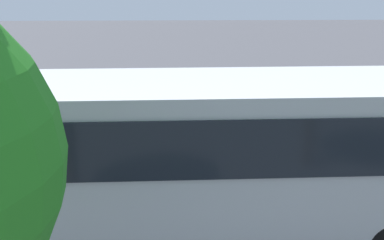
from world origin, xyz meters
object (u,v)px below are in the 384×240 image
object	(u,v)px
spectator_far_left	(282,143)
spectator_right	(141,141)
stunt_motorcycle	(174,100)
spectator_centre	(194,142)
traffic_cone	(244,125)
tour_bus	(193,163)
parked_motorcycle_silver	(359,171)
spectator_left	(238,143)

from	to	relation	value
spectator_far_left	spectator_right	xyz separation A→B (m)	(3.52, -0.33, -0.04)
spectator_right	stunt_motorcycle	xyz separation A→B (m)	(-0.80, -4.00, 0.00)
spectator_centre	stunt_motorcycle	world-z (taller)	stunt_motorcycle
stunt_motorcycle	traffic_cone	size ratio (longest dim) A/B	2.96
spectator_right	spectator_centre	bearing A→B (deg)	-178.97
tour_bus	spectator_far_left	size ratio (longest dim) A/B	5.51
spectator_far_left	parked_motorcycle_silver	world-z (taller)	spectator_far_left
spectator_far_left	spectator_right	world-z (taller)	spectator_far_left
spectator_centre	stunt_motorcycle	distance (m)	4.01
spectator_left	traffic_cone	bearing A→B (deg)	-101.04
spectator_far_left	tour_bus	bearing A→B (deg)	47.56
tour_bus	stunt_motorcycle	size ratio (longest dim) A/B	5.35
tour_bus	spectator_right	size ratio (longest dim) A/B	5.72
parked_motorcycle_silver	traffic_cone	world-z (taller)	parked_motorcycle_silver
spectator_centre	stunt_motorcycle	bearing A→B (deg)	-82.01
spectator_left	traffic_cone	world-z (taller)	spectator_left
spectator_far_left	parked_motorcycle_silver	xyz separation A→B (m)	(-1.87, 0.40, -0.60)
parked_motorcycle_silver	stunt_motorcycle	bearing A→B (deg)	-45.91
spectator_right	parked_motorcycle_silver	distance (m)	5.46
tour_bus	spectator_centre	world-z (taller)	tour_bus
spectator_far_left	traffic_cone	distance (m)	3.88
tour_bus	traffic_cone	distance (m)	6.71
tour_bus	spectator_centre	xyz separation A→B (m)	(-0.13, -2.86, -0.63)
spectator_far_left	spectator_centre	world-z (taller)	spectator_far_left
parked_motorcycle_silver	stunt_motorcycle	size ratio (longest dim) A/B	1.10
spectator_far_left	spectator_right	bearing A→B (deg)	-5.39
spectator_far_left	spectator_centre	bearing A→B (deg)	-9.37
spectator_far_left	traffic_cone	bearing A→B (deg)	-84.36
spectator_left	spectator_right	bearing A→B (deg)	-0.90
spectator_far_left	spectator_left	world-z (taller)	spectator_far_left
spectator_right	parked_motorcycle_silver	bearing A→B (deg)	172.23
stunt_motorcycle	traffic_cone	world-z (taller)	stunt_motorcycle
parked_motorcycle_silver	spectator_right	bearing A→B (deg)	-7.77
spectator_centre	stunt_motorcycle	xyz separation A→B (m)	(0.56, -3.97, 0.03)
spectator_far_left	parked_motorcycle_silver	bearing A→B (deg)	167.83
spectator_right	traffic_cone	xyz separation A→B (m)	(-3.14, -3.46, -0.74)
traffic_cone	spectator_right	bearing A→B (deg)	47.72
spectator_centre	parked_motorcycle_silver	world-z (taller)	spectator_centre
traffic_cone	tour_bus	bearing A→B (deg)	73.06
tour_bus	spectator_left	world-z (taller)	tour_bus
tour_bus	traffic_cone	bearing A→B (deg)	-106.94
spectator_far_left	spectator_left	bearing A→B (deg)	-15.51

